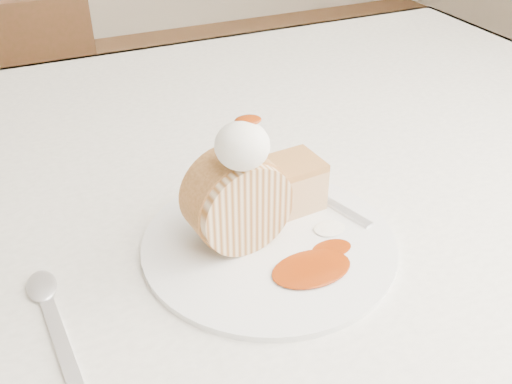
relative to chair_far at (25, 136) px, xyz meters
name	(u,v)px	position (x,y,z in m)	size (l,w,h in m)	color
table	(208,226)	(0.20, -0.78, 0.20)	(1.40, 0.90, 0.75)	white
chair_far	(25,136)	(0.00, 0.00, 0.00)	(0.39, 0.39, 0.80)	brown
plate	(269,243)	(0.21, -0.94, 0.30)	(0.26, 0.26, 0.01)	white
roulade_slice	(238,201)	(0.18, -0.93, 0.35)	(0.09, 0.09, 0.05)	beige
cake_chunk	(293,186)	(0.26, -0.90, 0.32)	(0.06, 0.05, 0.05)	#BE8648
whipped_cream	(242,146)	(0.18, -0.95, 0.42)	(0.05, 0.05, 0.04)	white
caramel_drizzle	(248,115)	(0.19, -0.94, 0.44)	(0.02, 0.02, 0.01)	#872905
caramel_pool	(311,269)	(0.22, -1.00, 0.30)	(0.08, 0.05, 0.00)	#872905
fork	(331,203)	(0.30, -0.92, 0.30)	(0.02, 0.15, 0.00)	silver
spoon	(64,351)	(0.00, -1.00, 0.29)	(0.02, 0.16, 0.00)	silver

